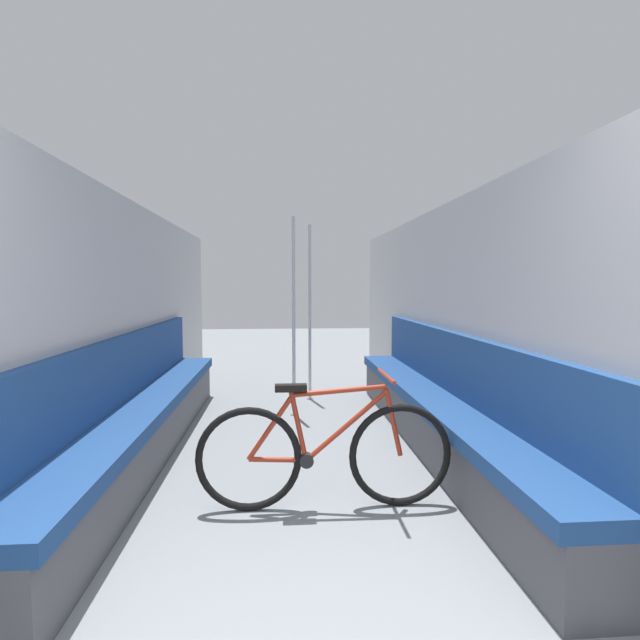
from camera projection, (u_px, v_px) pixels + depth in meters
The scene contains 7 objects.
wall_left at pixel (106, 328), 3.91m from camera, with size 0.10×8.94×2.18m, color #B2B2B7.
wall_right at pixel (471, 326), 4.14m from camera, with size 0.10×8.94×2.18m, color #B2B2B7.
bench_seat_row_left at pixel (143, 418), 4.10m from camera, with size 0.43×4.63×1.02m.
bench_seat_row_right at pixel (437, 412), 4.30m from camera, with size 0.43×4.63×1.02m.
bicycle at pixel (325, 453), 3.17m from camera, with size 1.64×0.46×0.86m.
grab_pole_near at pixel (294, 319), 5.40m from camera, with size 0.08×0.08×2.16m.
grab_pole_far at pixel (310, 315), 6.16m from camera, with size 0.08×0.08×2.16m.
Camera 1 is at (-0.11, -1.14, 1.43)m, focal length 28.00 mm.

